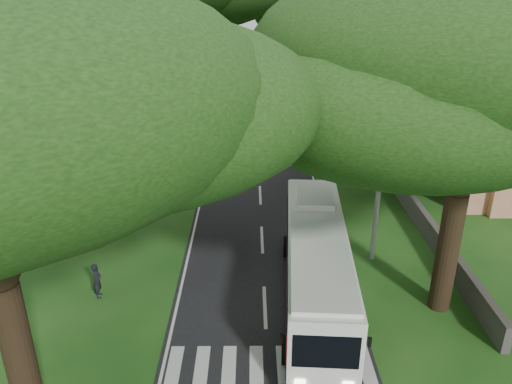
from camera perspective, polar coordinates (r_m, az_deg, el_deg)
ground at (r=20.49m, az=1.17°, el=-16.34°), size 140.00×140.00×0.00m
road at (r=42.81m, az=0.23°, el=5.55°), size 8.00×120.00×0.04m
crosswalk at (r=18.99m, az=1.35°, el=-20.19°), size 8.00×3.00×0.01m
property_wall at (r=42.75m, az=12.46°, el=5.80°), size 0.35×50.00×1.20m
church at (r=42.40m, az=25.64°, el=9.96°), size 14.00×24.00×11.60m
pole_near at (r=24.28m, az=13.94°, el=1.11°), size 1.60×0.24×8.00m
pole_mid at (r=43.13m, az=7.69°, el=11.21°), size 1.60×0.24×8.00m
pole_far at (r=62.69m, az=5.19°, el=15.07°), size 1.60×0.24×8.00m
tree_r_near at (r=19.65m, az=24.46°, el=14.32°), size 16.23×16.23×14.18m
tree_r_mida at (r=36.83m, az=13.69°, el=19.50°), size 14.06×14.06×14.12m
tree_r_midb at (r=54.42m, az=8.52°, el=20.47°), size 14.05×14.05×13.69m
coach_bus at (r=21.65m, az=6.88°, el=-8.03°), size 3.39×11.93×3.47m
distant_car_a at (r=56.75m, az=-1.59°, el=10.70°), size 2.58×4.13×1.31m
distant_car_c at (r=77.29m, az=2.18°, el=14.13°), size 3.32×5.34×1.44m
pedestrian at (r=23.32m, az=-17.69°, el=-9.61°), size 0.49×0.66×1.66m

